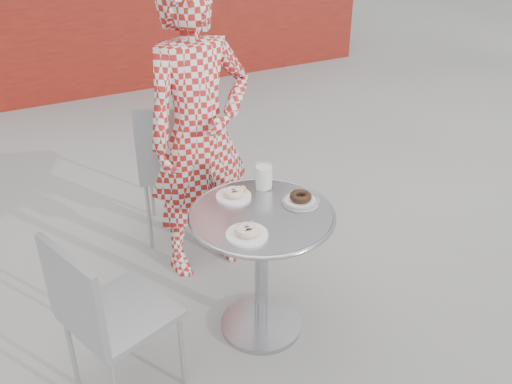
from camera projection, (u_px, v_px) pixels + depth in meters
name	position (u px, v px, depth m)	size (l,w,h in m)	color
ground	(265.00, 320.00, 2.91)	(60.00, 60.00, 0.00)	#A6A39E
bistro_table	(262.00, 243.00, 2.61)	(0.66, 0.66, 0.67)	silver
chair_far	(180.00, 193.00, 3.48)	(0.55, 0.55, 0.90)	#ADAFB5
chair_left	(123.00, 345.00, 2.41)	(0.50, 0.50, 0.82)	#ADAFB5
seated_person	(199.00, 134.00, 2.95)	(0.59, 0.39, 1.61)	#AC1E1A
plate_far	(234.00, 194.00, 2.65)	(0.17, 0.17, 0.04)	white
plate_near	(247.00, 232.00, 2.37)	(0.18, 0.18, 0.05)	white
plate_checker	(301.00, 199.00, 2.61)	(0.18, 0.18, 0.05)	white
milk_cup	(264.00, 176.00, 2.70)	(0.09, 0.09, 0.14)	white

